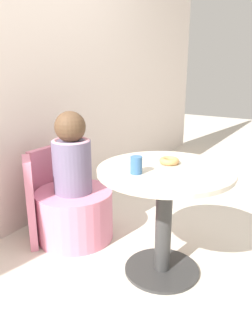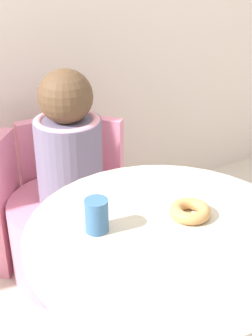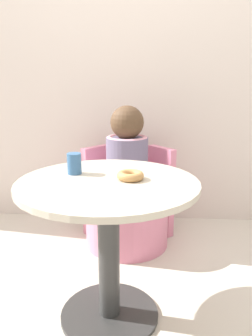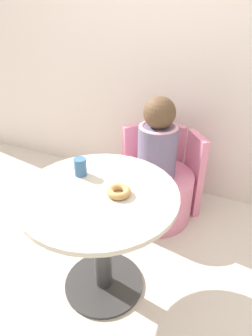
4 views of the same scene
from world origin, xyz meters
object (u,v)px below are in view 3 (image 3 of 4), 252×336
Objects in this scene: child_figure at (127,154)px; cup at (74,164)px; donut at (130,176)px; tub_chair at (127,218)px; round_table at (108,222)px.

child_figure reaches higher than cup.
tub_chair is at bearing 94.58° from donut.
tub_chair is 5.83× the size of cup.
tub_chair is 0.97× the size of child_figure.
child_figure reaches higher than round_table.
round_table is 0.29m from cup.
child_figure is 4.90× the size of donut.
child_figure is 6.02× the size of cup.
donut is (0.05, -0.68, 0.49)m from tub_chair.
tub_chair is (0.04, 0.70, -0.29)m from round_table.
round_table is at bearing -167.01° from donut.
round_table is 1.41× the size of tub_chair.
child_figure is (0.04, 0.70, 0.14)m from round_table.
cup is (-0.19, -0.61, 0.09)m from child_figure.
round_table is 0.22m from donut.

